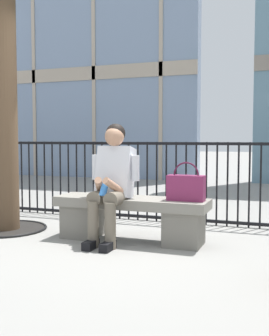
{
  "coord_description": "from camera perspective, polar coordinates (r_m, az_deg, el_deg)",
  "views": [
    {
      "loc": [
        1.55,
        -4.04,
        1.06
      ],
      "look_at": [
        0.0,
        0.1,
        0.75
      ],
      "focal_mm": 45.27,
      "sensor_mm": 36.0,
      "label": 1
    }
  ],
  "objects": [
    {
      "name": "building_facade_left",
      "position": [
        13.03,
        -12.98,
        19.28
      ],
      "size": [
        9.33,
        0.43,
        9.0
      ],
      "color": "#7A8EAD",
      "rests_on": "ground"
    },
    {
      "name": "plaza_railing",
      "position": [
        5.38,
        3.64,
        -1.83
      ],
      "size": [
        8.8,
        0.04,
        1.02
      ],
      "color": "black",
      "rests_on": "ground"
    },
    {
      "name": "ground_plane",
      "position": [
        4.46,
        -0.46,
        -9.75
      ],
      "size": [
        60.0,
        60.0,
        0.0
      ],
      "primitive_type": "plane",
      "color": "gray"
    },
    {
      "name": "seated_person_with_phone",
      "position": [
        4.29,
        -3.06,
        -1.48
      ],
      "size": [
        0.52,
        0.66,
        1.21
      ],
      "color": "#6B6051",
      "rests_on": "ground"
    },
    {
      "name": "stone_bench",
      "position": [
        4.4,
        -0.46,
        -6.32
      ],
      "size": [
        1.6,
        0.44,
        0.45
      ],
      "color": "gray",
      "rests_on": "ground"
    },
    {
      "name": "handbag_on_bench",
      "position": [
        4.17,
        6.95,
        -2.56
      ],
      "size": [
        0.36,
        0.15,
        0.38
      ],
      "color": "#7A234C",
      "rests_on": "stone_bench"
    }
  ]
}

